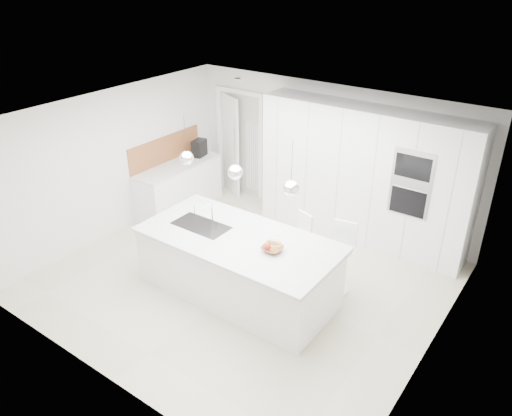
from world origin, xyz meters
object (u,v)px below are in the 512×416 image
Objects in this scene: fruit_bowl at (272,249)px; bar_stool_left at (300,245)px; island_base at (237,267)px; bar_stool_right at (339,259)px; espresso_machine at (199,148)px.

fruit_bowl is 0.29× the size of bar_stool_left.
island_base is 0.77m from fruit_bowl.
island_base is at bearing -152.80° from bar_stool_right.
bar_stool_left is 0.72m from bar_stool_right.
espresso_machine is at bearing 146.30° from fruit_bowl.
bar_stool_right reaches higher than island_base.
espresso_machine reaches higher than bar_stool_right.
espresso_machine is at bearing 152.03° from bar_stool_right.
fruit_bowl is 0.26× the size of bar_stool_right.
bar_stool_left is at bearing 161.81° from bar_stool_right.
island_base is 1.07m from bar_stool_left.
espresso_machine is 3.24m from bar_stool_left.
espresso_machine is 3.92m from bar_stool_right.
island_base is 2.56× the size of bar_stool_right.
bar_stool_right is (3.69, -1.24, -0.52)m from espresso_machine.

